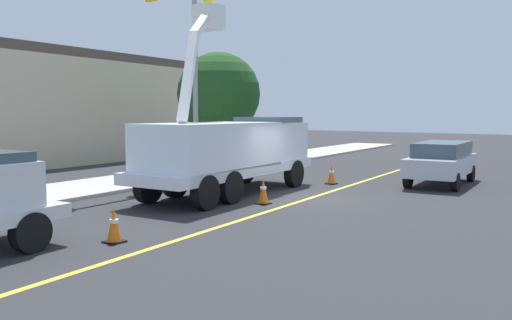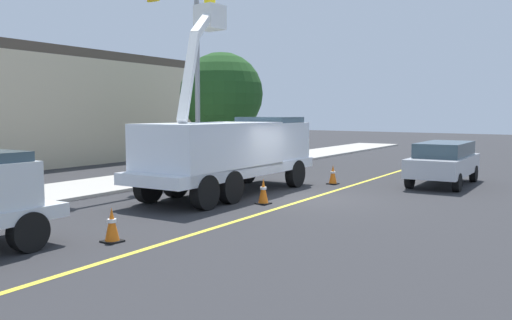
# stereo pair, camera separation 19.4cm
# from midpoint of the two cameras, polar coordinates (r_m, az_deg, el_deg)

# --- Properties ---
(ground) EXTENTS (120.00, 120.00, 0.00)m
(ground) POSITION_cam_midpoint_polar(r_m,az_deg,el_deg) (17.69, 5.44, -4.17)
(ground) COLOR #2D2D30
(sidewalk_far_side) EXTENTS (60.08, 9.15, 0.12)m
(sidewalk_far_side) POSITION_cam_midpoint_polar(r_m,az_deg,el_deg) (22.37, -13.41, -2.18)
(sidewalk_far_side) COLOR #B2ADA3
(sidewalk_far_side) RESTS_ON ground
(lane_centre_stripe) EXTENTS (49.80, 4.79, 0.01)m
(lane_centre_stripe) POSITION_cam_midpoint_polar(r_m,az_deg,el_deg) (17.69, 5.44, -4.16)
(lane_centre_stripe) COLOR yellow
(lane_centre_stripe) RESTS_ON ground
(utility_bucket_truck) EXTENTS (8.40, 3.94, 7.35)m
(utility_bucket_truck) POSITION_cam_midpoint_polar(r_m,az_deg,el_deg) (18.53, -3.15, 1.30)
(utility_bucket_truck) COLOR white
(utility_bucket_truck) RESTS_ON ground
(passing_minivan) EXTENTS (4.96, 2.34, 1.69)m
(passing_minivan) POSITION_cam_midpoint_polar(r_m,az_deg,el_deg) (22.17, 19.21, -0.02)
(passing_minivan) COLOR silver
(passing_minivan) RESTS_ON ground
(traffic_cone_mid_front) EXTENTS (0.40, 0.40, 0.78)m
(traffic_cone_mid_front) POSITION_cam_midpoint_polar(r_m,az_deg,el_deg) (12.10, -15.55, -6.84)
(traffic_cone_mid_front) COLOR black
(traffic_cone_mid_front) RESTS_ON ground
(traffic_cone_mid_rear) EXTENTS (0.40, 0.40, 0.81)m
(traffic_cone_mid_rear) POSITION_cam_midpoint_polar(r_m,az_deg,el_deg) (16.51, 0.45, -3.42)
(traffic_cone_mid_rear) COLOR black
(traffic_cone_mid_rear) RESTS_ON ground
(traffic_cone_trailing) EXTENTS (0.40, 0.40, 0.78)m
(traffic_cone_trailing) POSITION_cam_midpoint_polar(r_m,az_deg,el_deg) (21.31, 7.90, -1.57)
(traffic_cone_trailing) COLOR black
(traffic_cone_trailing) RESTS_ON ground
(traffic_signal_mast) EXTENTS (6.94, 0.90, 8.95)m
(traffic_signal_mast) POSITION_cam_midpoint_polar(r_m,az_deg,el_deg) (22.54, -9.88, 13.57)
(traffic_signal_mast) COLOR gray
(traffic_signal_mast) RESTS_ON ground
(commercial_building_backdrop) EXTENTS (22.06, 7.99, 6.31)m
(commercial_building_backdrop) POSITION_cam_midpoint_polar(r_m,az_deg,el_deg) (31.19, -24.40, 5.22)
(commercial_building_backdrop) COLOR beige
(commercial_building_backdrop) RESTS_ON ground
(street_tree_right) EXTENTS (4.42, 4.42, 6.06)m
(street_tree_right) POSITION_cam_midpoint_polar(r_m,az_deg,el_deg) (28.32, -4.23, 7.12)
(street_tree_right) COLOR brown
(street_tree_right) RESTS_ON ground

